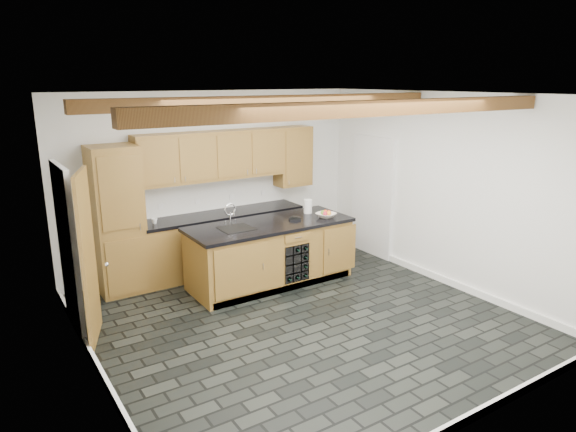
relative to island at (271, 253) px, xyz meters
The scene contains 10 objects.
ground 1.40m from the island, 103.45° to the right, with size 5.00×5.00×0.00m, color black.
room_shell 1.36m from the island, 117.49° to the right, with size 5.01×5.00×5.00m.
back_cabinetry 1.28m from the island, 125.62° to the left, with size 3.65×0.62×2.20m.
island is the anchor object (origin of this frame).
faucet 0.75m from the island, behind, with size 0.45×0.40×0.34m.
kitchen_scale 0.63m from the island, ahead, with size 0.19×0.15×0.05m.
fruit_bowl 1.02m from the island, 12.44° to the right, with size 0.29×0.29×0.07m, color silver.
fruit_cluster 1.04m from the island, 12.44° to the right, with size 0.16×0.17×0.07m.
paper_towel 0.99m from the island, 12.70° to the left, with size 0.13×0.13×0.22m, color white.
mug 1.77m from the island, 148.41° to the left, with size 0.09×0.09×0.08m, color white.
Camera 1 is at (-3.40, -4.91, 2.97)m, focal length 32.00 mm.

